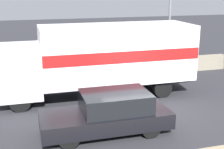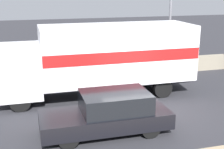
% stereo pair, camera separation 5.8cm
% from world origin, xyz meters
% --- Properties ---
extents(ground_plane, '(80.00, 80.00, 0.00)m').
position_xyz_m(ground_plane, '(0.00, 0.00, 0.00)').
color(ground_plane, '#2D2D33').
extents(stone_wall_backdrop, '(60.00, 0.35, 0.91)m').
position_xyz_m(stone_wall_backdrop, '(0.00, 5.83, 0.46)').
color(stone_wall_backdrop, gray).
rests_on(stone_wall_backdrop, ground_plane).
extents(box_truck, '(9.01, 2.60, 3.34)m').
position_xyz_m(box_truck, '(-0.72, 2.91, 1.91)').
color(box_truck, silver).
rests_on(box_truck, ground_plane).
extents(car_hatchback, '(4.55, 1.80, 1.49)m').
position_xyz_m(car_hatchback, '(-1.52, -0.97, 0.74)').
color(car_hatchback, black).
rests_on(car_hatchback, ground_plane).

